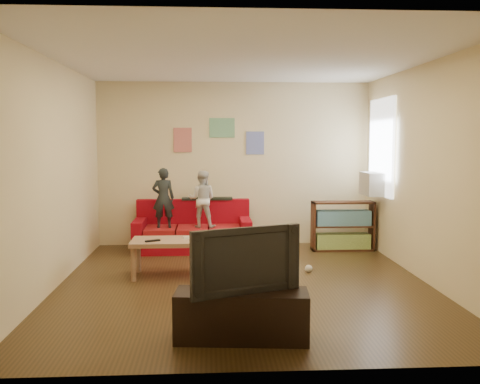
{
  "coord_description": "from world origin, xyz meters",
  "views": [
    {
      "loc": [
        -0.42,
        -6.4,
        1.77
      ],
      "look_at": [
        0.0,
        0.8,
        1.05
      ],
      "focal_mm": 40.0,
      "sensor_mm": 36.0,
      "label": 1
    }
  ],
  "objects": [
    {
      "name": "ac_unit",
      "position": [
        2.1,
        1.65,
        1.08
      ],
      "size": [
        0.28,
        0.55,
        0.35
      ],
      "primitive_type": "cube",
      "color": "#B7B2A3",
      "rests_on": "window"
    },
    {
      "name": "bookshelf",
      "position": [
        1.7,
        1.88,
        0.35
      ],
      "size": [
        0.98,
        0.29,
        0.78
      ],
      "color": "#422214",
      "rests_on": "ground"
    },
    {
      "name": "coffee_table",
      "position": [
        -0.89,
        0.41,
        0.41
      ],
      "size": [
        1.06,
        0.59,
        0.48
      ],
      "color": "#A87C5D",
      "rests_on": "ground"
    },
    {
      "name": "tissue",
      "position": [
        0.9,
        0.49,
        0.05
      ],
      "size": [
        0.11,
        0.11,
        0.1
      ],
      "primitive_type": "sphere",
      "rotation": [
        0.0,
        0.0,
        0.09
      ],
      "color": "silver",
      "rests_on": "ground"
    },
    {
      "name": "child_b",
      "position": [
        -0.53,
        1.9,
        0.83
      ],
      "size": [
        0.48,
        0.41,
        0.89
      ],
      "primitive_type": "imported",
      "rotation": [
        0.0,
        0.0,
        2.97
      ],
      "color": "silver",
      "rests_on": "sofa"
    },
    {
      "name": "remote",
      "position": [
        -1.14,
        0.29,
        0.49
      ],
      "size": [
        0.19,
        0.13,
        0.02
      ],
      "primitive_type": "cube",
      "rotation": [
        0.0,
        0.0,
        0.47
      ],
      "color": "black",
      "rests_on": "coffee_table"
    },
    {
      "name": "tv_stand",
      "position": [
        -0.14,
        -1.84,
        0.22
      ],
      "size": [
        1.2,
        0.5,
        0.44
      ],
      "primitive_type": "cube",
      "rotation": [
        0.0,
        0.0,
        -0.1
      ],
      "color": "black",
      "rests_on": "ground"
    },
    {
      "name": "sofa",
      "position": [
        -0.68,
        2.06,
        0.27
      ],
      "size": [
        1.84,
        0.84,
        0.81
      ],
      "color": "maroon",
      "rests_on": "ground"
    },
    {
      "name": "artwork_left",
      "position": [
        -0.85,
        2.48,
        1.75
      ],
      "size": [
        0.3,
        0.01,
        0.4
      ],
      "primitive_type": "cube",
      "color": "#D87266",
      "rests_on": "room_shell"
    },
    {
      "name": "game_controller",
      "position": [
        -0.69,
        0.46,
        0.5
      ],
      "size": [
        0.16,
        0.1,
        0.03
      ],
      "primitive_type": "cube",
      "rotation": [
        0.0,
        0.0,
        0.44
      ],
      "color": "white",
      "rests_on": "coffee_table"
    },
    {
      "name": "artwork_center",
      "position": [
        -0.2,
        2.48,
        1.95
      ],
      "size": [
        0.42,
        0.01,
        0.32
      ],
      "primitive_type": "cube",
      "color": "#72B27F",
      "rests_on": "room_shell"
    },
    {
      "name": "room_shell",
      "position": [
        0.0,
        0.0,
        1.35
      ],
      "size": [
        4.52,
        5.02,
        2.72
      ],
      "color": "#433017",
      "rests_on": "ground"
    },
    {
      "name": "window",
      "position": [
        2.22,
        1.65,
        1.64
      ],
      "size": [
        0.04,
        1.08,
        1.48
      ],
      "primitive_type": "cube",
      "color": "white",
      "rests_on": "room_shell"
    },
    {
      "name": "television",
      "position": [
        -0.14,
        -1.84,
        0.73
      ],
      "size": [
        0.99,
        0.5,
        0.59
      ],
      "primitive_type": "imported",
      "rotation": [
        0.0,
        0.0,
        0.38
      ],
      "color": "black",
      "rests_on": "tv_stand"
    },
    {
      "name": "child_a",
      "position": [
        -1.13,
        1.9,
        0.85
      ],
      "size": [
        0.35,
        0.24,
        0.94
      ],
      "primitive_type": "imported",
      "rotation": [
        0.0,
        0.0,
        3.2
      ],
      "color": "#212629",
      "rests_on": "sofa"
    },
    {
      "name": "artwork_right",
      "position": [
        0.35,
        2.48,
        1.7
      ],
      "size": [
        0.3,
        0.01,
        0.38
      ],
      "primitive_type": "cube",
      "color": "#727FCC",
      "rests_on": "room_shell"
    },
    {
      "name": "file_box",
      "position": [
        0.54,
        1.03,
        0.15
      ],
      "size": [
        0.43,
        0.33,
        0.3
      ],
      "color": "silver",
      "rests_on": "ground"
    }
  ]
}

